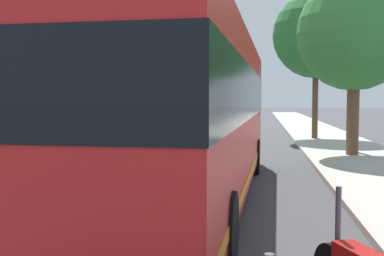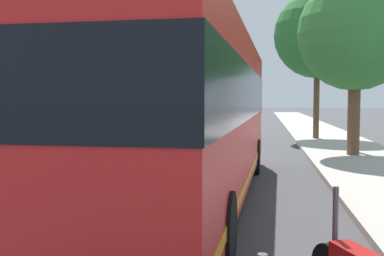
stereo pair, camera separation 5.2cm
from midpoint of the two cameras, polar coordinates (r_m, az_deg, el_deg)
name	(u,v)px [view 1 (the left image)]	position (r m, az deg, el deg)	size (l,w,h in m)	color
sidewalk_curb	(368,164)	(16.02, 20.77, -4.13)	(110.00, 3.60, 0.14)	#B2ADA3
lane_divider_line	(158,161)	(16.06, -4.31, -4.13)	(110.00, 0.16, 0.01)	silver
coach_bus	(191,111)	(9.73, -0.23, 2.16)	(11.98, 2.92, 3.41)	red
car_far_distant	(188,116)	(38.79, -0.55, 1.54)	(4.74, 2.03, 1.59)	gray
car_oncoming	(164,121)	(30.02, -3.56, 0.81)	(4.29, 2.14, 1.46)	#2D7238
roadside_tree_mid_block	(355,34)	(17.85, 19.31, 10.88)	(4.11, 4.11, 6.56)	brown
roadside_tree_far_block	(316,35)	(24.84, 14.99, 10.98)	(4.40, 4.40, 7.61)	brown
utility_pole	(352,44)	(19.16, 19.03, 9.81)	(0.24, 0.24, 8.59)	slate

